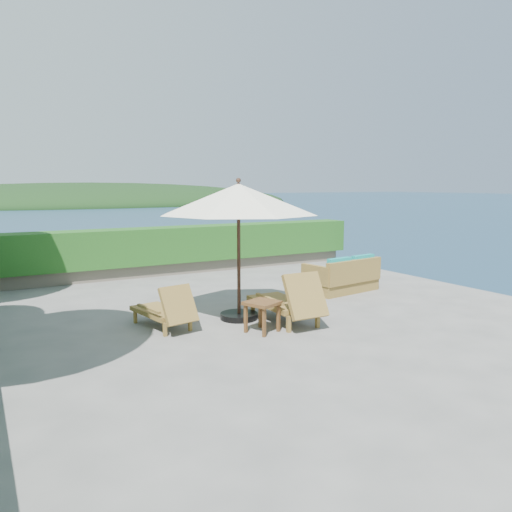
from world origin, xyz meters
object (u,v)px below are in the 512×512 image
lounge_left (165,309)px  side_table (262,307)px  lounge_right (288,301)px  wicker_loveseat (343,278)px  patio_umbrella (239,200)px

lounge_left → side_table: (1.39, -1.04, 0.10)m
lounge_right → wicker_loveseat: size_ratio=0.93×
lounge_left → side_table: size_ratio=2.30×
patio_umbrella → lounge_right: patio_umbrella is taller
side_table → wicker_loveseat: wicker_loveseat is taller
lounge_right → side_table: size_ratio=2.65×
patio_umbrella → lounge_right: size_ratio=1.77×
lounge_left → patio_umbrella: bearing=-13.5°
side_table → wicker_loveseat: size_ratio=0.35×
patio_umbrella → side_table: (-0.06, -0.97, -1.81)m
wicker_loveseat → patio_umbrella: bearing=-172.2°
patio_umbrella → side_table: size_ratio=4.68×
side_table → lounge_left: bearing=143.1°
lounge_left → lounge_right: (2.09, -0.80, 0.08)m
patio_umbrella → lounge_left: size_ratio=2.04×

